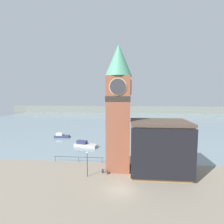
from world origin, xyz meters
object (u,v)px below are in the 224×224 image
at_px(boat_far, 61,136).
at_px(lamp_post, 87,159).
at_px(mooring_bollard_far, 103,171).
at_px(mooring_bollard_near, 107,172).
at_px(clock_tower, 118,105).
at_px(boat_near, 85,145).
at_px(pier_building, 159,147).

xyz_separation_m(boat_far, lamp_post, (14.62, -26.28, 2.49)).
bearing_deg(mooring_bollard_far, boat_far, 124.57).
height_order(mooring_bollard_near, mooring_bollard_far, mooring_bollard_far).
relative_size(clock_tower, boat_near, 3.52).
relative_size(clock_tower, lamp_post, 5.20).
xyz_separation_m(clock_tower, lamp_post, (-5.06, -3.58, -9.05)).
distance_m(boat_near, boat_far, 13.91).
bearing_deg(pier_building, lamp_post, -168.81).
xyz_separation_m(boat_far, mooring_bollard_far, (17.00, -24.68, -0.12)).
height_order(clock_tower, mooring_bollard_far, clock_tower).
xyz_separation_m(pier_building, lamp_post, (-12.31, -2.44, -1.68)).
height_order(clock_tower, boat_near, clock_tower).
relative_size(boat_far, mooring_bollard_near, 6.69).
height_order(clock_tower, pier_building, clock_tower).
bearing_deg(mooring_bollard_near, lamp_post, -161.58).
relative_size(mooring_bollard_near, mooring_bollard_far, 0.97).
bearing_deg(mooring_bollard_far, boat_near, 114.59).
bearing_deg(boat_far, boat_near, -47.06).
xyz_separation_m(mooring_bollard_far, lamp_post, (-2.39, -1.60, 2.62)).
distance_m(pier_building, boat_far, 36.21).
xyz_separation_m(clock_tower, mooring_bollard_far, (-2.68, -1.98, -11.67)).
xyz_separation_m(clock_tower, boat_near, (-9.59, 13.12, -11.47)).
distance_m(mooring_bollard_far, lamp_post, 3.89).
bearing_deg(lamp_post, boat_far, 119.08).
bearing_deg(lamp_post, mooring_bollard_near, 18.42).
bearing_deg(clock_tower, boat_near, 126.15).
distance_m(boat_far, mooring_bollard_near, 30.91).
distance_m(boat_near, mooring_bollard_far, 16.61).
bearing_deg(boat_near, boat_far, 149.98).
bearing_deg(boat_far, mooring_bollard_far, -59.00).
bearing_deg(mooring_bollard_far, clock_tower, 36.50).
bearing_deg(lamp_post, pier_building, 11.19).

